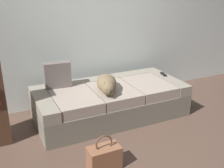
{
  "coord_description": "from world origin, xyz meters",
  "views": [
    {
      "loc": [
        -1.42,
        -2.01,
        1.74
      ],
      "look_at": [
        0.0,
        0.97,
        0.49
      ],
      "focal_mm": 42.89,
      "sensor_mm": 36.0,
      "label": 1
    }
  ],
  "objects_px": {
    "tv_remote": "(163,74)",
    "dog_tan": "(107,84)",
    "throw_pillow": "(58,75)",
    "couch": "(110,101)",
    "handbag": "(104,157)"
  },
  "relations": [
    {
      "from": "tv_remote",
      "to": "handbag",
      "type": "relative_size",
      "value": 0.4
    },
    {
      "from": "tv_remote",
      "to": "handbag",
      "type": "bearing_deg",
      "value": -131.54
    },
    {
      "from": "dog_tan",
      "to": "tv_remote",
      "type": "bearing_deg",
      "value": 12.15
    },
    {
      "from": "tv_remote",
      "to": "couch",
      "type": "bearing_deg",
      "value": -163.07
    },
    {
      "from": "dog_tan",
      "to": "handbag",
      "type": "relative_size",
      "value": 1.53
    },
    {
      "from": "couch",
      "to": "throw_pillow",
      "type": "xyz_separation_m",
      "value": [
        -0.64,
        0.27,
        0.39
      ]
    },
    {
      "from": "throw_pillow",
      "to": "dog_tan",
      "type": "bearing_deg",
      "value": -38.28
    },
    {
      "from": "tv_remote",
      "to": "handbag",
      "type": "distance_m",
      "value": 1.85
    },
    {
      "from": "dog_tan",
      "to": "throw_pillow",
      "type": "xyz_separation_m",
      "value": [
        -0.52,
        0.41,
        0.07
      ]
    },
    {
      "from": "throw_pillow",
      "to": "handbag",
      "type": "bearing_deg",
      "value": -85.58
    },
    {
      "from": "dog_tan",
      "to": "tv_remote",
      "type": "xyz_separation_m",
      "value": [
        1.04,
        0.22,
        -0.09
      ]
    },
    {
      "from": "dog_tan",
      "to": "throw_pillow",
      "type": "distance_m",
      "value": 0.67
    },
    {
      "from": "tv_remote",
      "to": "dog_tan",
      "type": "bearing_deg",
      "value": -155.98
    },
    {
      "from": "couch",
      "to": "tv_remote",
      "type": "bearing_deg",
      "value": 5.07
    },
    {
      "from": "couch",
      "to": "dog_tan",
      "type": "xyz_separation_m",
      "value": [
        -0.11,
        -0.14,
        0.32
      ]
    }
  ]
}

